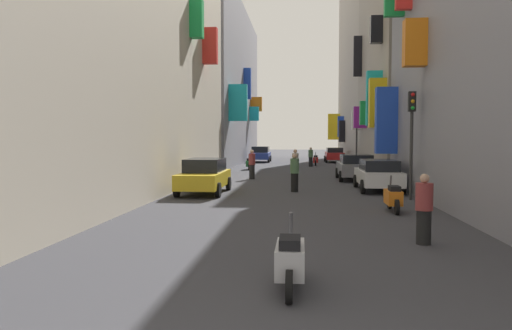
# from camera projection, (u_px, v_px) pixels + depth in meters

# --- Properties ---
(ground_plane) EXTENTS (140.00, 140.00, 0.00)m
(ground_plane) POSITION_uv_depth(u_px,v_px,m) (294.00, 174.00, 32.38)
(ground_plane) COLOR #38383D
(building_left_mid_b) EXTENTS (7.39, 27.05, 14.90)m
(building_left_mid_b) POSITION_uv_depth(u_px,v_px,m) (215.00, 86.00, 49.07)
(building_left_mid_b) COLOR gray
(building_left_mid_b) RESTS_ON ground
(building_right_mid_b) EXTENTS (6.90, 9.99, 17.35)m
(building_right_mid_b) POSITION_uv_depth(u_px,v_px,m) (425.00, 35.00, 30.78)
(building_right_mid_b) COLOR #9E9384
(building_right_mid_b) RESTS_ON ground
(building_right_mid_c) EXTENTS (6.72, 4.12, 16.60)m
(building_right_mid_c) POSITION_uv_depth(u_px,v_px,m) (402.00, 59.00, 37.82)
(building_right_mid_c) COLOR #9E9384
(building_right_mid_c) RESTS_ON ground
(building_right_far) EXTENTS (7.38, 21.30, 19.95)m
(building_right_far) POSITION_uv_depth(u_px,v_px,m) (377.00, 62.00, 50.38)
(building_right_far) COLOR #B2A899
(building_right_far) RESTS_ON ground
(parked_car_yellow) EXTENTS (1.84, 4.33, 1.47)m
(parked_car_yellow) POSITION_uv_depth(u_px,v_px,m) (204.00, 175.00, 21.26)
(parked_car_yellow) COLOR gold
(parked_car_yellow) RESTS_ON ground
(parked_car_red) EXTENTS (1.84, 4.12, 1.42)m
(parked_car_red) POSITION_uv_depth(u_px,v_px,m) (334.00, 155.00, 48.41)
(parked_car_red) COLOR #B21E1E
(parked_car_red) RESTS_ON ground
(parked_car_grey) EXTENTS (2.00, 4.18, 1.43)m
(parked_car_grey) POSITION_uv_depth(u_px,v_px,m) (356.00, 167.00, 27.90)
(parked_car_grey) COLOR slate
(parked_car_grey) RESTS_ON ground
(parked_car_white) EXTENTS (1.83, 4.25, 1.38)m
(parked_car_white) POSITION_uv_depth(u_px,v_px,m) (378.00, 174.00, 22.32)
(parked_car_white) COLOR white
(parked_car_white) RESTS_ON ground
(parked_car_blue) EXTENTS (1.98, 4.17, 1.52)m
(parked_car_blue) POSITION_uv_depth(u_px,v_px,m) (261.00, 154.00, 49.19)
(parked_car_blue) COLOR navy
(parked_car_blue) RESTS_ON ground
(scooter_silver) EXTENTS (0.44, 1.92, 1.13)m
(scooter_silver) POSITION_uv_depth(u_px,v_px,m) (290.00, 259.00, 7.80)
(scooter_silver) COLOR #ADADB2
(scooter_silver) RESTS_ON ground
(scooter_red) EXTENTS (0.49, 1.88, 1.13)m
(scooter_red) POSITION_uv_depth(u_px,v_px,m) (316.00, 160.00, 43.08)
(scooter_red) COLOR red
(scooter_red) RESTS_ON ground
(scooter_green) EXTENTS (0.54, 1.83, 1.13)m
(scooter_green) POSITION_uv_depth(u_px,v_px,m) (249.00, 163.00, 37.21)
(scooter_green) COLOR #287F3D
(scooter_green) RESTS_ON ground
(scooter_orange) EXTENTS (0.45, 1.86, 1.13)m
(scooter_orange) POSITION_uv_depth(u_px,v_px,m) (393.00, 197.00, 15.92)
(scooter_orange) COLOR orange
(scooter_orange) RESTS_ON ground
(pedestrian_crossing) EXTENTS (0.44, 0.44, 1.68)m
(pedestrian_crossing) POSITION_uv_depth(u_px,v_px,m) (252.00, 165.00, 28.60)
(pedestrian_crossing) COLOR black
(pedestrian_crossing) RESTS_ON ground
(pedestrian_near_left) EXTENTS (0.41, 0.41, 1.70)m
(pedestrian_near_left) POSITION_uv_depth(u_px,v_px,m) (295.00, 164.00, 28.87)
(pedestrian_near_left) COLOR #282828
(pedestrian_near_left) RESTS_ON ground
(pedestrian_near_right) EXTENTS (0.52, 0.52, 1.58)m
(pedestrian_near_right) POSITION_uv_depth(u_px,v_px,m) (311.00, 157.00, 41.12)
(pedestrian_near_right) COLOR black
(pedestrian_near_right) RESTS_ON ground
(pedestrian_mid_street) EXTENTS (0.53, 0.53, 1.56)m
(pedestrian_mid_street) POSITION_uv_depth(u_px,v_px,m) (424.00, 210.00, 11.03)
(pedestrian_mid_street) COLOR black
(pedestrian_mid_street) RESTS_ON ground
(pedestrian_far_away) EXTENTS (0.43, 0.43, 1.67)m
(pedestrian_far_away) POSITION_uv_depth(u_px,v_px,m) (295.00, 173.00, 21.84)
(pedestrian_far_away) COLOR black
(pedestrian_far_away) RESTS_ON ground
(traffic_light_near_corner) EXTENTS (0.26, 0.34, 4.59)m
(traffic_light_near_corner) POSITION_uv_depth(u_px,v_px,m) (357.00, 128.00, 37.09)
(traffic_light_near_corner) COLOR #2D2D2D
(traffic_light_near_corner) RESTS_ON ground
(traffic_light_far_corner) EXTENTS (0.26, 0.34, 4.09)m
(traffic_light_far_corner) POSITION_uv_depth(u_px,v_px,m) (412.00, 126.00, 18.91)
(traffic_light_far_corner) COLOR #2D2D2D
(traffic_light_far_corner) RESTS_ON ground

